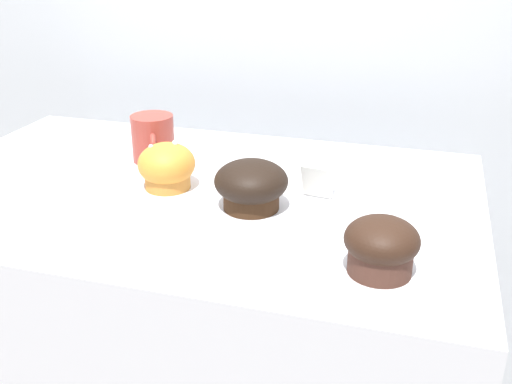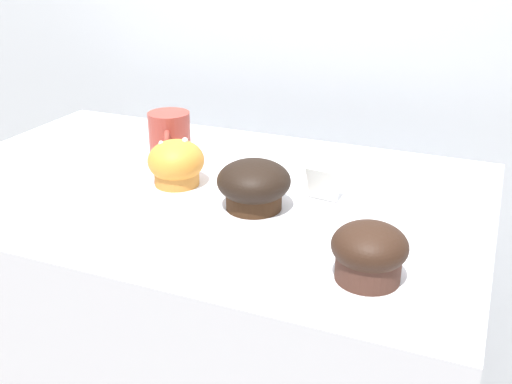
# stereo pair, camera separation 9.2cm
# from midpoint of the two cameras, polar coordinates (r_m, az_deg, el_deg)

# --- Properties ---
(wall_back) EXTENTS (3.20, 0.10, 1.80)m
(wall_back) POSITION_cam_midpoint_polar(r_m,az_deg,el_deg) (1.60, 0.22, 8.29)
(wall_back) COLOR silver
(wall_back) RESTS_ON ground
(muffin_front_center) EXTENTS (0.10, 0.10, 0.08)m
(muffin_front_center) POSITION_cam_midpoint_polar(r_m,az_deg,el_deg) (0.78, 8.58, -5.18)
(muffin_front_center) COLOR #472A20
(muffin_front_center) RESTS_ON display_counter
(muffin_back_left) EXTENTS (0.12, 0.12, 0.08)m
(muffin_back_left) POSITION_cam_midpoint_polar(r_m,az_deg,el_deg) (0.96, -3.21, 0.61)
(muffin_back_left) COLOR #392313
(muffin_back_left) RESTS_ON display_counter
(muffin_back_right) EXTENTS (0.10, 0.10, 0.08)m
(muffin_back_right) POSITION_cam_midpoint_polar(r_m,az_deg,el_deg) (1.05, -10.98, 2.30)
(muffin_back_right) COLOR #CD8336
(muffin_back_right) RESTS_ON display_counter
(coffee_cup) EXTENTS (0.08, 0.12, 0.09)m
(coffee_cup) POSITION_cam_midpoint_polar(r_m,az_deg,el_deg) (1.19, -12.00, 5.07)
(coffee_cup) COLOR #99382D
(coffee_cup) RESTS_ON display_counter
(price_card) EXTENTS (0.05, 0.05, 0.06)m
(price_card) POSITION_cam_midpoint_polar(r_m,az_deg,el_deg) (1.00, 3.33, 1.09)
(price_card) COLOR white
(price_card) RESTS_ON display_counter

